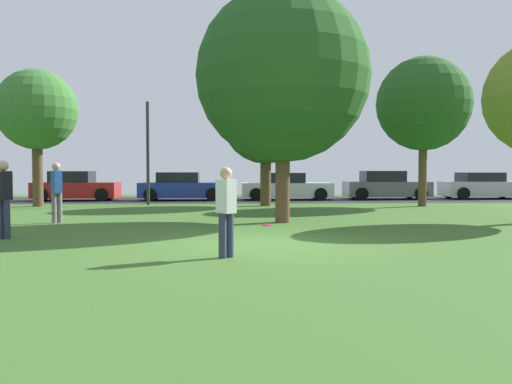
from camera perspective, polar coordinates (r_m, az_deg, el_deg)
name	(u,v)px	position (r m, az deg, el deg)	size (l,w,h in m)	color
ground_plane	(260,244)	(10.89, 0.49, -5.68)	(44.00, 44.00, 0.00)	#3D6628
road_strip	(243,200)	(26.81, -1.38, -0.83)	(44.00, 6.40, 0.01)	#28282B
birch_tree_lone	(283,76)	(15.44, 2.95, 12.59)	(5.04, 5.04, 6.79)	brown
oak_tree_left	(266,120)	(22.30, 1.07, 7.84)	(3.74, 3.74, 5.52)	brown
maple_tree_near	(37,110)	(23.79, -22.88, 8.23)	(3.33, 3.33, 5.71)	brown
oak_tree_right	(424,104)	(23.18, 17.86, 9.13)	(3.92, 3.92, 6.26)	brown
person_thrower	(57,189)	(16.11, -20.98, 0.27)	(0.37, 0.39, 1.75)	slate
person_catcher	(226,208)	(9.11, -3.29, -1.79)	(0.37, 0.39, 1.58)	#2D334C
person_bystander	(4,195)	(12.86, -25.89, -0.33)	(0.32, 0.38, 1.74)	#2D334C
frisbee_disc	(267,225)	(14.47, 1.25, -3.61)	(0.27, 0.27, 0.03)	#EA2D6B
parked_car_red	(76,187)	(27.53, -19.13, 0.50)	(4.09, 1.94, 1.47)	#B21E1E
parked_car_blue	(182,187)	(26.57, -8.10, 0.51)	(4.31, 1.98, 1.41)	#233893
parked_car_white	(286,187)	(26.72, 3.27, 0.51)	(4.60, 1.96, 1.38)	white
parked_car_grey	(386,186)	(28.08, 14.00, 0.61)	(4.34, 1.98, 1.48)	slate
parked_car_silver	(483,186)	(30.18, 23.57, 0.56)	(4.32, 2.03, 1.39)	#B7B7BC
street_lamp_post	(148,153)	(23.27, -11.75, 4.15)	(0.14, 0.14, 4.50)	#2D2D33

